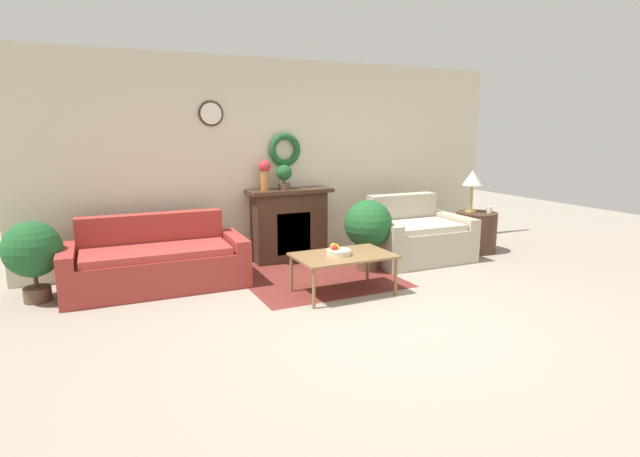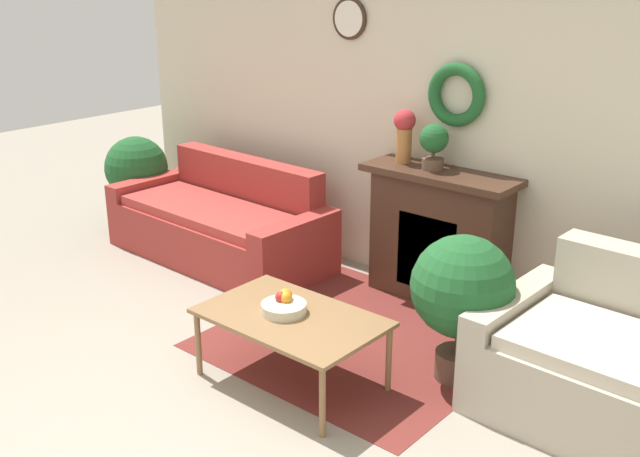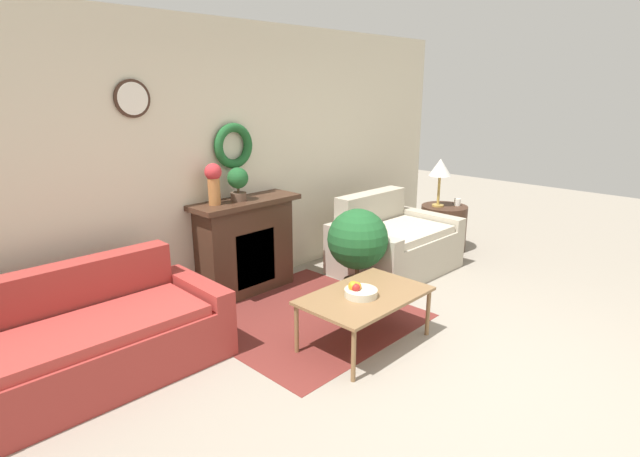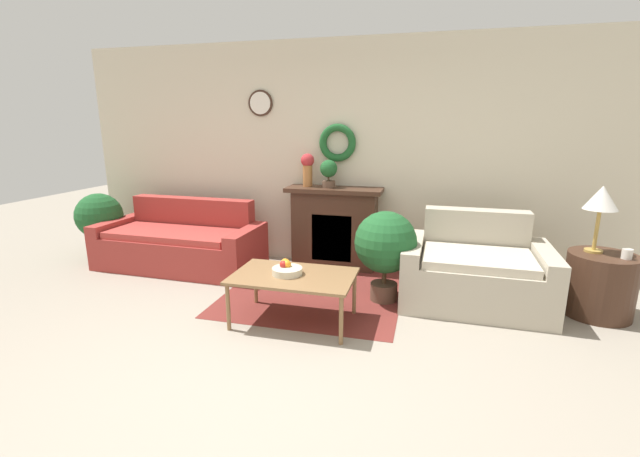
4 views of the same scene
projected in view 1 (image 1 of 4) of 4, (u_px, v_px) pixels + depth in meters
name	position (u px, v px, depth m)	size (l,w,h in m)	color
ground_plane	(393.00, 323.00, 4.69)	(16.00, 16.00, 0.00)	gray
floor_rug	(316.00, 276.00, 6.16)	(1.80, 1.78, 0.01)	maroon
wall_back	(284.00, 161.00, 6.86)	(6.80, 0.15, 2.70)	beige
fireplace	(289.00, 224.00, 6.84)	(1.15, 0.41, 0.99)	#42281C
couch_left	(156.00, 263.00, 5.69)	(2.00, 0.92, 0.81)	#9E332D
loveseat_right	(415.00, 237.00, 6.92)	(1.40, 1.02, 0.87)	#B2A893
coffee_table	(343.00, 258.00, 5.45)	(1.07, 0.68, 0.44)	olive
fruit_bowl	(338.00, 251.00, 5.42)	(0.27, 0.27, 0.12)	beige
side_table_by_loveseat	(476.00, 232.00, 7.36)	(0.59, 0.59, 0.59)	#42281C
table_lamp	(472.00, 179.00, 7.23)	(0.28, 0.28, 0.61)	#B28E42
mug	(489.00, 210.00, 7.26)	(0.08, 0.08, 0.09)	silver
vase_on_mantel_left	(265.00, 173.00, 6.56)	(0.16, 0.16, 0.40)	#AD6B38
potted_plant_on_mantel	(284.00, 175.00, 6.66)	(0.21, 0.21, 0.33)	brown
potted_plant_floor_by_couch	(33.00, 252.00, 5.17)	(0.59, 0.59, 0.86)	brown
potted_plant_floor_by_loveseat	(368.00, 226.00, 6.33)	(0.61, 0.61, 0.91)	brown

